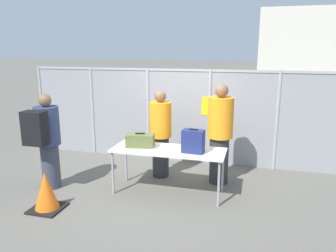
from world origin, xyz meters
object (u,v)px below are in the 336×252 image
(suitcase_olive, at_px, (140,140))
(inspection_table, at_px, (168,153))
(security_worker_near, at_px, (160,133))
(security_worker_far, at_px, (220,133))
(traveler_hooded, at_px, (46,138))
(utility_trailer, at_px, (233,121))
(traffic_cone, at_px, (46,192))
(suitcase_navy, at_px, (193,141))

(suitcase_olive, bearing_deg, inspection_table, -4.30)
(security_worker_near, distance_m, security_worker_far, 1.14)
(traveler_hooded, relative_size, utility_trailer, 0.40)
(traveler_hooded, distance_m, traffic_cone, 1.05)
(inspection_table, bearing_deg, suitcase_navy, -6.01)
(traffic_cone, bearing_deg, utility_trailer, 65.30)
(suitcase_olive, distance_m, suitcase_navy, 0.96)
(suitcase_navy, distance_m, traffic_cone, 2.45)
(inspection_table, height_order, traffic_cone, inspection_table)
(suitcase_olive, xyz_separation_m, traffic_cone, (-1.16, -1.13, -0.62))
(suitcase_navy, distance_m, traveler_hooded, 2.56)
(suitcase_olive, relative_size, security_worker_near, 0.31)
(suitcase_olive, bearing_deg, traveler_hooded, -164.72)
(utility_trailer, relative_size, traffic_cone, 6.91)
(inspection_table, bearing_deg, utility_trailer, 79.59)
(inspection_table, xyz_separation_m, utility_trailer, (0.78, 4.24, -0.32))
(traveler_hooded, bearing_deg, traffic_cone, -61.80)
(traffic_cone, bearing_deg, traveler_hooded, 121.55)
(security_worker_far, height_order, utility_trailer, security_worker_far)
(utility_trailer, bearing_deg, suitcase_navy, -94.57)
(inspection_table, height_order, security_worker_near, security_worker_near)
(inspection_table, height_order, security_worker_far, security_worker_far)
(utility_trailer, bearing_deg, security_worker_far, -89.79)
(traffic_cone, bearing_deg, suitcase_olive, 44.40)
(traveler_hooded, distance_m, utility_trailer, 5.48)
(utility_trailer, bearing_deg, suitcase_olive, -107.16)
(traveler_hooded, bearing_deg, security_worker_far, 17.23)
(suitcase_olive, distance_m, utility_trailer, 4.42)
(security_worker_far, bearing_deg, traveler_hooded, 46.44)
(suitcase_navy, height_order, traffic_cone, suitcase_navy)
(inspection_table, distance_m, traveler_hooded, 2.15)
(traveler_hooded, height_order, utility_trailer, traveler_hooded)
(suitcase_olive, distance_m, security_worker_far, 1.46)
(utility_trailer, height_order, traffic_cone, utility_trailer)
(suitcase_olive, distance_m, traffic_cone, 1.73)
(suitcase_navy, xyz_separation_m, traveler_hooded, (-2.54, -0.35, -0.04))
(inspection_table, xyz_separation_m, suitcase_navy, (0.44, -0.05, 0.25))
(inspection_table, relative_size, security_worker_far, 1.04)
(inspection_table, xyz_separation_m, suitcase_olive, (-0.52, 0.04, 0.17))
(traveler_hooded, bearing_deg, inspection_table, 7.27)
(suitcase_navy, xyz_separation_m, security_worker_near, (-0.78, 0.75, -0.10))
(traffic_cone, bearing_deg, suitcase_navy, 26.40)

